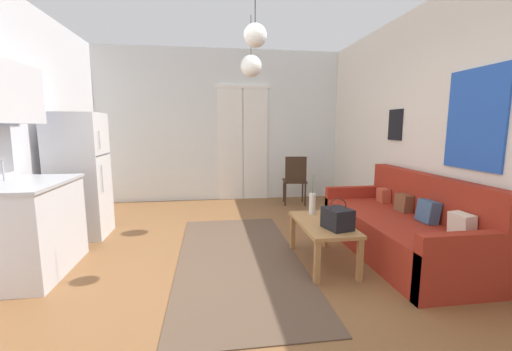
{
  "coord_description": "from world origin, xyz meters",
  "views": [
    {
      "loc": [
        -0.23,
        -2.94,
        1.43
      ],
      "look_at": [
        0.38,
        1.36,
        0.77
      ],
      "focal_mm": 22.63,
      "sensor_mm": 36.0,
      "label": 1
    }
  ],
  "objects_px": {
    "refrigerator": "(79,176)",
    "handbag": "(338,218)",
    "coffee_table": "(323,228)",
    "pendant_lamp_near": "(255,35)",
    "accent_chair": "(295,178)",
    "pendant_lamp_far": "(251,66)",
    "couch": "(403,229)",
    "bamboo_vase": "(312,204)"
  },
  "relations": [
    {
      "from": "couch",
      "to": "handbag",
      "type": "distance_m",
      "value": 1.02
    },
    {
      "from": "pendant_lamp_near",
      "to": "coffee_table",
      "type": "bearing_deg",
      "value": 2.55
    },
    {
      "from": "coffee_table",
      "to": "pendant_lamp_near",
      "type": "bearing_deg",
      "value": -177.45
    },
    {
      "from": "coffee_table",
      "to": "refrigerator",
      "type": "xyz_separation_m",
      "value": [
        -2.83,
        1.27,
        0.42
      ]
    },
    {
      "from": "handbag",
      "to": "accent_chair",
      "type": "distance_m",
      "value": 2.78
    },
    {
      "from": "couch",
      "to": "pendant_lamp_far",
      "type": "height_order",
      "value": "pendant_lamp_far"
    },
    {
      "from": "pendant_lamp_far",
      "to": "handbag",
      "type": "bearing_deg",
      "value": -67.5
    },
    {
      "from": "handbag",
      "to": "accent_chair",
      "type": "relative_size",
      "value": 0.34
    },
    {
      "from": "pendant_lamp_near",
      "to": "pendant_lamp_far",
      "type": "bearing_deg",
      "value": 84.34
    },
    {
      "from": "coffee_table",
      "to": "refrigerator",
      "type": "relative_size",
      "value": 0.59
    },
    {
      "from": "accent_chair",
      "to": "pendant_lamp_near",
      "type": "bearing_deg",
      "value": 75.15
    },
    {
      "from": "coffee_table",
      "to": "handbag",
      "type": "height_order",
      "value": "handbag"
    },
    {
      "from": "couch",
      "to": "pendant_lamp_far",
      "type": "bearing_deg",
      "value": 142.26
    },
    {
      "from": "coffee_table",
      "to": "refrigerator",
      "type": "height_order",
      "value": "refrigerator"
    },
    {
      "from": "couch",
      "to": "bamboo_vase",
      "type": "bearing_deg",
      "value": 168.67
    },
    {
      "from": "accent_chair",
      "to": "couch",
      "type": "bearing_deg",
      "value": 112.45
    },
    {
      "from": "bamboo_vase",
      "to": "refrigerator",
      "type": "bearing_deg",
      "value": 161.32
    },
    {
      "from": "coffee_table",
      "to": "accent_chair",
      "type": "bearing_deg",
      "value": 81.6
    },
    {
      "from": "bamboo_vase",
      "to": "handbag",
      "type": "xyz_separation_m",
      "value": [
        0.08,
        -0.54,
        -0.02
      ]
    },
    {
      "from": "refrigerator",
      "to": "accent_chair",
      "type": "height_order",
      "value": "refrigerator"
    },
    {
      "from": "refrigerator",
      "to": "handbag",
      "type": "bearing_deg",
      "value": -27.35
    },
    {
      "from": "couch",
      "to": "accent_chair",
      "type": "height_order",
      "value": "accent_chair"
    },
    {
      "from": "accent_chair",
      "to": "pendant_lamp_far",
      "type": "xyz_separation_m",
      "value": [
        -0.96,
        -1.2,
        1.73
      ]
    },
    {
      "from": "refrigerator",
      "to": "pendant_lamp_far",
      "type": "bearing_deg",
      "value": 1.67
    },
    {
      "from": "couch",
      "to": "pendant_lamp_far",
      "type": "xyz_separation_m",
      "value": [
        -1.57,
        1.22,
        1.95
      ]
    },
    {
      "from": "couch",
      "to": "refrigerator",
      "type": "distance_m",
      "value": 4.02
    },
    {
      "from": "pendant_lamp_far",
      "to": "accent_chair",
      "type": "bearing_deg",
      "value": 51.43
    },
    {
      "from": "refrigerator",
      "to": "bamboo_vase",
      "type": "bearing_deg",
      "value": -18.68
    },
    {
      "from": "handbag",
      "to": "pendant_lamp_far",
      "type": "bearing_deg",
      "value": 112.5
    },
    {
      "from": "couch",
      "to": "coffee_table",
      "type": "bearing_deg",
      "value": -173.08
    },
    {
      "from": "pendant_lamp_near",
      "to": "pendant_lamp_far",
      "type": "relative_size",
      "value": 0.92
    },
    {
      "from": "coffee_table",
      "to": "pendant_lamp_far",
      "type": "distance_m",
      "value": 2.36
    },
    {
      "from": "refrigerator",
      "to": "pendant_lamp_far",
      "type": "xyz_separation_m",
      "value": [
        2.24,
        0.07,
        1.43
      ]
    },
    {
      "from": "pendant_lamp_near",
      "to": "pendant_lamp_far",
      "type": "distance_m",
      "value": 1.38
    },
    {
      "from": "pendant_lamp_near",
      "to": "handbag",
      "type": "bearing_deg",
      "value": -13.69
    },
    {
      "from": "refrigerator",
      "to": "pendant_lamp_near",
      "type": "xyz_separation_m",
      "value": [
        2.11,
        -1.3,
        1.45
      ]
    },
    {
      "from": "coffee_table",
      "to": "pendant_lamp_near",
      "type": "distance_m",
      "value": 2.01
    },
    {
      "from": "couch",
      "to": "bamboo_vase",
      "type": "xyz_separation_m",
      "value": [
        -1.0,
        0.2,
        0.28
      ]
    },
    {
      "from": "pendant_lamp_near",
      "to": "pendant_lamp_far",
      "type": "xyz_separation_m",
      "value": [
        0.14,
        1.37,
        -0.03
      ]
    },
    {
      "from": "pendant_lamp_near",
      "to": "pendant_lamp_far",
      "type": "height_order",
      "value": "same"
    },
    {
      "from": "coffee_table",
      "to": "handbag",
      "type": "bearing_deg",
      "value": -74.17
    },
    {
      "from": "coffee_table",
      "to": "accent_chair",
      "type": "height_order",
      "value": "accent_chair"
    }
  ]
}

